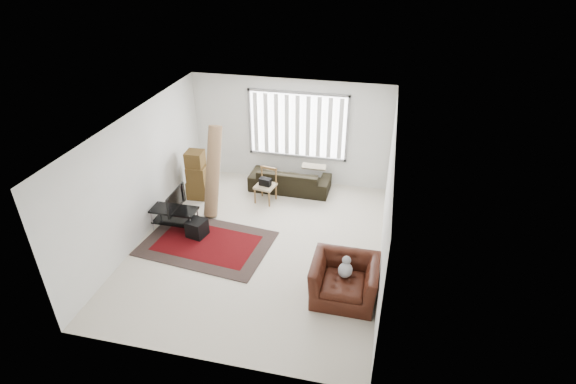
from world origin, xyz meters
name	(u,v)px	position (x,y,z in m)	size (l,w,h in m)	color
room	(265,159)	(0.03, 0.51, 1.76)	(6.00, 6.02, 2.71)	beige
persian_rug	(207,243)	(-1.08, -0.20, 0.01)	(2.79, 2.02, 0.02)	black
tv_stand	(175,214)	(-1.95, 0.20, 0.36)	(1.00, 0.45, 0.50)	black
tv	(172,200)	(-1.95, 0.20, 0.74)	(0.81, 0.11, 0.47)	black
subwoofer	(197,228)	(-1.38, 0.03, 0.21)	(0.37, 0.37, 0.37)	black
moving_boxes	(197,177)	(-1.99, 1.60, 0.56)	(0.52, 0.48, 1.21)	#553D1A
white_flatpack	(198,179)	(-2.08, 1.81, 0.37)	(0.58, 0.08, 0.74)	silver
rolled_rug	(213,172)	(-1.35, 1.10, 1.03)	(0.31, 0.31, 2.06)	brown
sofa	(290,176)	(0.12, 2.45, 0.39)	(2.01, 0.87, 0.77)	black
side_chair	(266,184)	(-0.33, 1.78, 0.46)	(0.53, 0.53, 0.84)	#968362
armchair	(345,278)	(1.90, -1.13, 0.43)	(1.17, 1.02, 0.86)	#38140B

